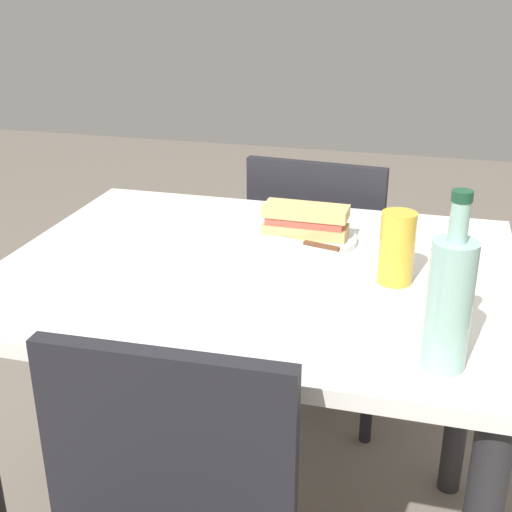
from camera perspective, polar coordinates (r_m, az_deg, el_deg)
The scene contains 7 objects.
dining_table at distance 1.45m, azimuth -0.00°, elevation -5.39°, with size 1.03×0.81×0.76m.
chair_near at distance 2.04m, azimuth 5.41°, elevation -1.49°, with size 0.43×0.43×0.85m.
plate_near at distance 1.52m, azimuth 4.10°, elevation 1.50°, with size 0.23×0.23×0.01m, color white.
baguette_sandwich_near at distance 1.50m, azimuth 4.14°, elevation 2.97°, with size 0.19×0.07×0.07m.
knife_near at distance 1.46m, azimuth 4.08°, elevation 1.11°, with size 0.18×0.06×0.01m.
water_bottle at distance 1.04m, azimuth 15.80°, elevation -3.62°, with size 0.07×0.07×0.28m.
beer_glass at distance 1.32m, azimuth 11.64°, elevation 0.67°, with size 0.07×0.07×0.14m, color gold.
Camera 1 is at (-0.33, 1.23, 1.32)m, focal length 48.08 mm.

